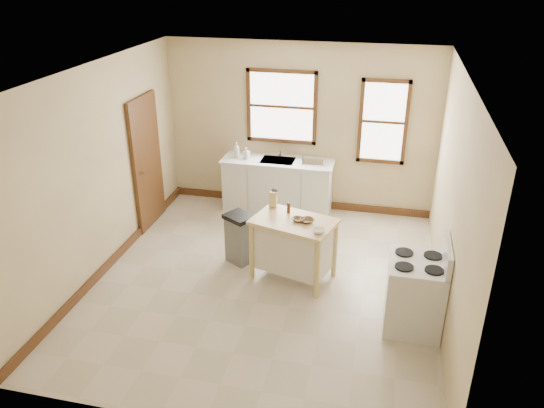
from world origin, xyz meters
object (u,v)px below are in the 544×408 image
(kitchen_island, at_px, (293,249))
(knife_block, at_px, (273,200))
(soap_bottle_a, at_px, (237,150))
(bowl_c, at_px, (319,231))
(pepper_grinder, at_px, (289,208))
(bowl_b, at_px, (307,221))
(trash_bin, at_px, (240,238))
(bowl_a, at_px, (298,220))
(soap_bottle_b, at_px, (246,153))
(dish_rack, at_px, (314,160))
(gas_stove, at_px, (416,284))

(kitchen_island, distance_m, knife_block, 0.73)
(soap_bottle_a, bearing_deg, kitchen_island, -79.39)
(soap_bottle_a, xyz_separation_m, bowl_c, (1.72, -2.25, -0.16))
(bowl_c, bearing_deg, pepper_grinder, 135.61)
(bowl_b, bearing_deg, trash_bin, 165.98)
(knife_block, relative_size, bowl_b, 1.13)
(trash_bin, bearing_deg, bowl_a, 15.05)
(soap_bottle_a, xyz_separation_m, soap_bottle_b, (0.18, -0.02, -0.03))
(soap_bottle_a, relative_size, dish_rack, 0.69)
(dish_rack, xyz_separation_m, bowl_a, (0.10, -2.01, -0.08))
(pepper_grinder, xyz_separation_m, bowl_a, (0.17, -0.21, -0.06))
(soap_bottle_b, relative_size, bowl_c, 1.24)
(knife_block, xyz_separation_m, gas_stove, (1.92, -1.05, -0.40))
(soap_bottle_b, xyz_separation_m, bowl_c, (1.54, -2.23, -0.13))
(soap_bottle_b, relative_size, pepper_grinder, 1.27)
(kitchen_island, bearing_deg, bowl_b, 12.28)
(bowl_a, height_order, trash_bin, bowl_a)
(soap_bottle_b, relative_size, bowl_b, 1.08)
(trash_bin, bearing_deg, gas_stove, 8.93)
(kitchen_island, bearing_deg, bowl_a, 10.11)
(dish_rack, distance_m, pepper_grinder, 1.81)
(bowl_a, distance_m, bowl_c, 0.41)
(soap_bottle_b, distance_m, pepper_grinder, 2.06)
(gas_stove, bearing_deg, soap_bottle_b, 135.77)
(pepper_grinder, relative_size, trash_bin, 0.20)
(dish_rack, height_order, bowl_b, dish_rack)
(knife_block, bearing_deg, trash_bin, -168.62)
(knife_block, xyz_separation_m, trash_bin, (-0.46, -0.11, -0.60))
(bowl_a, distance_m, gas_stove, 1.70)
(bowl_c, bearing_deg, bowl_b, 126.68)
(soap_bottle_a, distance_m, trash_bin, 1.95)
(soap_bottle_b, height_order, knife_block, soap_bottle_b)
(soap_bottle_b, bearing_deg, gas_stove, -28.61)
(kitchen_island, bearing_deg, bowl_c, -19.99)
(soap_bottle_a, relative_size, bowl_a, 1.66)
(pepper_grinder, height_order, bowl_a, pepper_grinder)
(kitchen_island, height_order, bowl_b, bowl_b)
(pepper_grinder, height_order, bowl_c, pepper_grinder)
(bowl_b, bearing_deg, knife_block, 146.35)
(bowl_a, height_order, bowl_b, bowl_b)
(soap_bottle_a, height_order, knife_block, soap_bottle_a)
(pepper_grinder, distance_m, trash_bin, 0.91)
(soap_bottle_a, relative_size, soap_bottle_b, 1.35)
(gas_stove, bearing_deg, knife_block, 151.33)
(soap_bottle_a, height_order, kitchen_island, soap_bottle_a)
(kitchen_island, distance_m, trash_bin, 0.85)
(dish_rack, distance_m, gas_stove, 3.18)
(knife_block, bearing_deg, pepper_grinder, -31.85)
(kitchen_island, relative_size, bowl_a, 6.78)
(gas_stove, bearing_deg, bowl_a, 155.06)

